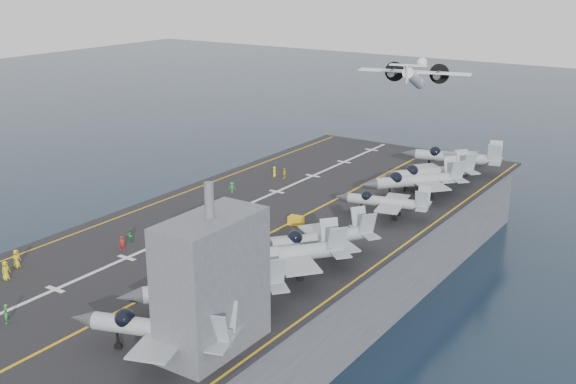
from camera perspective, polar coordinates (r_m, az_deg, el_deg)
The scene contains 29 objects.
ground at distance 98.53m, azimuth -1.30°, elevation -7.81°, with size 500.00×500.00×0.00m, color #142135.
hull at distance 96.50m, azimuth -1.33°, elevation -5.13°, with size 36.00×90.00×10.00m, color #56595E.
flight_deck at distance 94.61m, azimuth -1.35°, elevation -2.23°, with size 38.00×92.00×0.40m, color black.
foul_line at distance 92.94m, azimuth 0.17°, elevation -2.45°, with size 0.35×90.00×0.02m, color gold.
landing_centerline at distance 97.92m, azimuth -4.22°, elevation -1.44°, with size 0.50×90.00×0.02m, color silver.
deck_edge_port at distance 104.74m, azimuth -8.98°, elevation -0.34°, with size 0.25×90.00×0.02m, color gold.
deck_edge_stbd at distance 85.92m, azimuth 8.84°, elevation -4.38°, with size 0.25×90.00×0.02m, color gold.
island_superstructure at distance 61.14m, azimuth -6.06°, elevation -5.99°, with size 5.00×10.00×15.00m, color #56595E, non-canonical shape.
fighter_jet_0 at distance 62.66m, azimuth -9.99°, elevation -10.52°, with size 17.44×14.30×5.22m, color #9198A0, non-canonical shape.
fighter_jet_1 at distance 69.13m, azimuth -5.93°, elevation -7.41°, with size 18.41×18.86×5.50m, color #9EA5B0, non-canonical shape.
fighter_jet_2 at distance 76.08m, azimuth -0.55°, elevation -4.87°, with size 18.55×19.28×5.60m, color #9EA5AE, non-canonical shape.
fighter_jet_3 at distance 81.27m, azimuth 2.66°, elevation -3.59°, with size 16.19×17.49×5.05m, color #9BA4AD, non-canonical shape.
fighter_jet_5 at distance 95.31m, azimuth 7.87°, elevation -0.72°, with size 14.26×11.10×4.40m, color gray, non-canonical shape.
fighter_jet_6 at distance 103.99m, azimuth 10.24°, elevation 1.00°, with size 17.86×18.32×5.34m, color #8D959C, non-canonical shape.
fighter_jet_7 at distance 108.44m, azimuth 11.36°, elevation 1.59°, with size 17.34×18.02×5.23m, color gray, non-canonical shape.
fighter_jet_8 at distance 117.39m, azimuth 13.23°, elevation 2.74°, with size 17.80×13.95×5.47m, color gray, non-canonical shape.
tow_cart_a at distance 76.79m, azimuth -6.29°, elevation -6.58°, with size 2.16×1.81×1.10m, color yellow, non-canonical shape.
tow_cart_b at distance 92.20m, azimuth 0.64°, elevation -2.26°, with size 2.00×1.44×1.12m, color gold, non-canonical shape.
tow_cart_c at distance 111.88m, azimuth 8.40°, elevation 1.19°, with size 2.40×1.85×1.28m, color #C0A20A, non-canonical shape.
crew_0 at distance 81.98m, azimuth -21.41°, elevation -5.79°, with size 0.98×1.33×2.05m, color gold.
crew_1 at distance 85.84m, azimuth -12.96°, elevation -4.01°, with size 1.31×1.17×1.83m, color #B21919.
crew_2 at distance 88.69m, azimuth -12.36°, elevation -3.33°, with size 1.12×1.17×1.62m, color #287B37.
crew_3 at distance 104.96m, azimuth -4.45°, elevation 0.34°, with size 1.19×1.15×1.66m, color #268C33.
crew_4 at distance 111.84m, azimuth -0.28°, elevation 1.48°, with size 0.76×1.06×1.68m, color yellow.
crew_5 at distance 112.76m, azimuth -1.08°, elevation 1.61°, with size 0.93×1.16×1.68m, color yellow.
crew_6 at distance 72.55m, azimuth -21.39°, elevation -8.94°, with size 1.28×1.35×1.87m, color green.
crew_7 at distance 85.54m, azimuth -5.86°, elevation -3.70°, with size 1.35×1.26×1.88m, color silver.
transport_plane at distance 140.32m, azimuth 9.94°, elevation 8.83°, with size 23.91×18.91×5.00m, color #B8BABD, non-canonical shape.
crew_8 at distance 84.74m, azimuth -20.66°, elevation -4.94°, with size 0.98×1.33×2.05m, color gold.
Camera 1 is at (51.30, -72.76, 42.23)m, focal length 45.00 mm.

